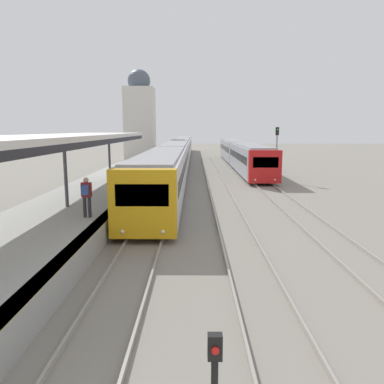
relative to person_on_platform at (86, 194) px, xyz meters
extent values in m
cube|color=beige|center=(-1.56, 2.17, 2.27)|extent=(4.00, 22.75, 0.20)
cube|color=black|center=(0.40, 2.17, 2.05)|extent=(0.08, 22.75, 0.24)
cylinder|color=#47474C|center=(-1.56, 2.17, 0.59)|extent=(0.16, 0.16, 3.16)
cylinder|color=#47474C|center=(-1.56, 11.27, 0.59)|extent=(0.16, 0.16, 3.16)
cylinder|color=#2D2D33|center=(-0.10, 0.04, -0.56)|extent=(0.14, 0.14, 0.85)
cylinder|color=#2D2D33|center=(0.10, 0.04, -0.56)|extent=(0.14, 0.14, 0.85)
cube|color=maroon|center=(0.00, 0.04, 0.16)|extent=(0.40, 0.22, 0.60)
sphere|color=tan|center=(0.00, 0.04, 0.57)|extent=(0.22, 0.22, 0.22)
cube|color=#334C8E|center=(0.00, -0.16, 0.18)|extent=(0.30, 0.18, 0.40)
cube|color=gold|center=(2.40, -0.49, -0.30)|extent=(2.69, 0.70, 2.75)
cube|color=black|center=(2.40, -0.82, 0.09)|extent=(2.09, 0.04, 0.88)
sphere|color=#EFEACC|center=(1.60, -0.83, -1.37)|extent=(0.16, 0.16, 0.16)
sphere|color=#EFEACC|center=(3.21, -0.83, -1.37)|extent=(0.16, 0.16, 0.16)
cube|color=silver|center=(2.40, 8.32, -0.30)|extent=(2.69, 16.91, 2.75)
cube|color=gray|center=(2.40, 8.32, 1.14)|extent=(2.36, 16.57, 0.12)
cube|color=black|center=(2.40, 8.32, 0.01)|extent=(2.71, 15.55, 0.71)
cylinder|color=black|center=(1.26, 2.82, -1.59)|extent=(0.12, 0.70, 0.70)
cylinder|color=black|center=(3.54, 2.82, -1.59)|extent=(0.12, 0.70, 0.70)
cylinder|color=black|center=(1.26, 13.81, -1.59)|extent=(0.12, 0.70, 0.70)
cylinder|color=black|center=(3.54, 13.81, -1.59)|extent=(0.12, 0.70, 0.70)
cube|color=silver|center=(2.40, 25.57, -0.30)|extent=(2.69, 16.91, 2.75)
cube|color=gray|center=(2.40, 25.57, 1.14)|extent=(2.36, 16.57, 0.12)
cube|color=black|center=(2.40, 25.57, 0.01)|extent=(2.71, 15.55, 0.71)
cylinder|color=black|center=(1.26, 20.08, -1.59)|extent=(0.12, 0.70, 0.70)
cylinder|color=black|center=(3.54, 20.08, -1.59)|extent=(0.12, 0.70, 0.70)
cylinder|color=black|center=(1.26, 31.07, -1.59)|extent=(0.12, 0.70, 0.70)
cylinder|color=black|center=(3.54, 31.07, -1.59)|extent=(0.12, 0.70, 0.70)
cube|color=silver|center=(2.40, 42.83, -0.30)|extent=(2.69, 16.91, 2.75)
cube|color=gray|center=(2.40, 42.83, 1.14)|extent=(2.36, 16.57, 0.12)
cube|color=black|center=(2.40, 42.83, 0.01)|extent=(2.71, 15.55, 0.71)
cylinder|color=black|center=(1.26, 37.33, -1.59)|extent=(0.12, 0.70, 0.70)
cylinder|color=black|center=(3.54, 37.33, -1.59)|extent=(0.12, 0.70, 0.70)
cylinder|color=black|center=(1.26, 48.32, -1.59)|extent=(0.12, 0.70, 0.70)
cylinder|color=black|center=(3.54, 48.32, -1.59)|extent=(0.12, 0.70, 0.70)
cube|color=silver|center=(2.40, 60.08, -0.30)|extent=(2.69, 16.91, 2.75)
cube|color=gray|center=(2.40, 60.08, 1.14)|extent=(2.36, 16.57, 0.12)
cube|color=black|center=(2.40, 60.08, 0.01)|extent=(2.71, 15.55, 0.71)
cylinder|color=black|center=(1.26, 54.59, -1.59)|extent=(0.12, 0.70, 0.70)
cylinder|color=black|center=(3.54, 54.59, -1.59)|extent=(0.12, 0.70, 0.70)
cylinder|color=black|center=(1.26, 65.58, -1.59)|extent=(0.12, 0.70, 0.70)
cylinder|color=black|center=(3.54, 65.58, -1.59)|extent=(0.12, 0.70, 0.70)
cube|color=red|center=(10.10, 14.96, -0.35)|extent=(2.61, 0.70, 2.65)
cube|color=black|center=(10.10, 14.63, 0.02)|extent=(2.04, 0.04, 0.85)
sphere|color=#EFEACC|center=(9.32, 14.62, -1.37)|extent=(0.16, 0.16, 0.16)
sphere|color=#EFEACC|center=(10.89, 14.62, -1.37)|extent=(0.16, 0.16, 0.16)
cube|color=#A8ADB7|center=(10.10, 23.50, -0.35)|extent=(2.61, 16.38, 2.65)
cube|color=gray|center=(10.10, 23.50, 1.04)|extent=(2.30, 16.05, 0.12)
cube|color=black|center=(10.10, 23.50, -0.05)|extent=(2.63, 15.07, 0.69)
cylinder|color=black|center=(8.99, 18.18, -1.59)|extent=(0.12, 0.70, 0.70)
cylinder|color=black|center=(11.21, 18.18, -1.59)|extent=(0.12, 0.70, 0.70)
cylinder|color=black|center=(8.99, 28.83, -1.59)|extent=(0.12, 0.70, 0.70)
cylinder|color=black|center=(11.21, 28.83, -1.59)|extent=(0.12, 0.70, 0.70)
cube|color=#A8ADB7|center=(10.10, 40.23, -0.35)|extent=(2.61, 16.38, 2.65)
cube|color=gray|center=(10.10, 40.23, 1.04)|extent=(2.30, 16.05, 0.12)
cube|color=black|center=(10.10, 40.23, -0.05)|extent=(2.63, 15.07, 0.69)
cylinder|color=black|center=(8.99, 34.91, -1.59)|extent=(0.12, 0.70, 0.70)
cylinder|color=black|center=(11.21, 34.91, -1.59)|extent=(0.12, 0.70, 0.70)
cylinder|color=black|center=(8.99, 45.55, -1.59)|extent=(0.12, 0.70, 0.70)
cylinder|color=black|center=(11.21, 45.55, -1.59)|extent=(0.12, 0.70, 0.70)
cube|color=black|center=(4.73, -10.48, -0.27)|extent=(0.20, 0.14, 0.36)
sphere|color=red|center=(4.73, -10.57, -0.27)|extent=(0.11, 0.11, 0.11)
cylinder|color=gray|center=(11.73, 18.29, 0.44)|extent=(0.14, 0.14, 4.75)
cube|color=black|center=(11.73, 18.29, 2.46)|extent=(0.28, 0.20, 0.70)
sphere|color=green|center=(11.73, 18.17, 2.60)|extent=(0.14, 0.14, 0.14)
cube|color=silver|center=(-4.10, 44.16, 3.52)|extent=(4.51, 4.51, 10.92)
sphere|color=#4C5666|center=(-4.10, 44.16, 9.93)|extent=(3.47, 3.47, 3.47)
camera|label=1|loc=(4.45, -15.09, 2.61)|focal=35.00mm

